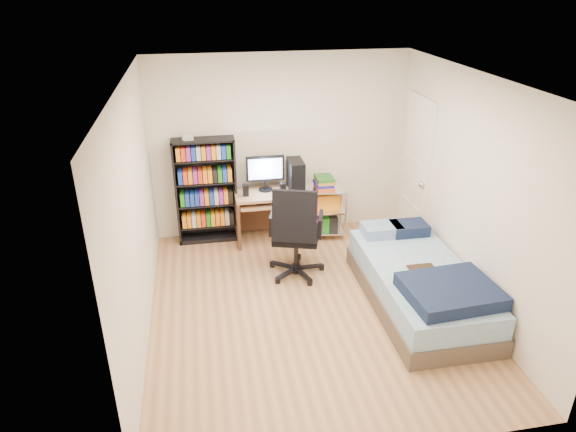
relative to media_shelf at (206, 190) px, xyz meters
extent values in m
cube|color=tan|center=(1.04, -1.84, -0.77)|extent=(3.50, 4.00, 0.04)
cube|color=silver|center=(1.04, -1.84, 1.77)|extent=(3.50, 4.00, 0.04)
cube|color=white|center=(1.04, 0.18, 0.50)|extent=(3.50, 0.04, 2.50)
cube|color=white|center=(1.04, -3.86, 0.50)|extent=(3.50, 0.04, 2.50)
cube|color=white|center=(-0.73, -1.84, 0.50)|extent=(0.04, 4.00, 2.50)
cube|color=white|center=(2.81, -1.84, 0.50)|extent=(0.04, 4.00, 2.50)
cube|color=black|center=(0.00, 0.00, -0.02)|extent=(0.82, 0.27, 1.46)
cube|color=black|center=(0.00, 0.00, -0.52)|extent=(0.76, 0.25, 0.02)
cube|color=red|center=(0.00, -0.01, -0.42)|extent=(0.71, 0.22, 0.17)
cube|color=black|center=(0.00, 0.00, -0.20)|extent=(0.76, 0.25, 0.02)
cube|color=#183BAE|center=(0.00, -0.01, -0.10)|extent=(0.71, 0.22, 0.17)
cube|color=black|center=(0.00, 0.00, 0.12)|extent=(0.76, 0.25, 0.02)
cube|color=orange|center=(0.00, -0.01, 0.22)|extent=(0.71, 0.22, 0.17)
cube|color=black|center=(0.00, 0.00, 0.43)|extent=(0.76, 0.25, 0.02)
cube|color=#1F7D1B|center=(0.00, -0.01, 0.54)|extent=(0.71, 0.22, 0.17)
cube|color=silver|center=(-0.18, 0.00, 0.74)|extent=(0.13, 0.11, 0.06)
cube|color=tan|center=(0.85, -0.17, -0.05)|extent=(0.95, 0.52, 0.04)
cube|color=#38271E|center=(0.39, -0.17, -0.41)|extent=(0.04, 0.52, 0.67)
cube|color=#38271E|center=(1.30, -0.17, -0.41)|extent=(0.04, 0.52, 0.67)
cube|color=#38271E|center=(0.85, 0.08, -0.39)|extent=(0.91, 0.03, 0.62)
cube|color=tan|center=(0.85, -0.24, -0.15)|extent=(0.85, 0.43, 0.02)
cube|color=black|center=(0.85, -0.26, -0.13)|extent=(0.42, 0.14, 0.02)
cube|color=black|center=(0.80, -0.06, 0.28)|extent=(0.51, 0.05, 0.34)
cube|color=silver|center=(0.80, -0.09, 0.28)|extent=(0.46, 0.01, 0.28)
cube|color=black|center=(1.21, -0.12, 0.17)|extent=(0.19, 0.40, 0.42)
cube|color=black|center=(0.52, -0.21, 0.05)|extent=(0.08, 0.08, 0.16)
cube|color=black|center=(1.01, -0.26, 0.05)|extent=(0.08, 0.08, 0.16)
cylinder|color=black|center=(1.03, -1.10, -0.45)|extent=(0.06, 0.06, 0.42)
cube|color=black|center=(1.03, -1.10, -0.22)|extent=(0.66, 0.66, 0.09)
cube|color=black|center=(0.96, -1.33, 0.14)|extent=(0.53, 0.30, 0.61)
cube|color=black|center=(0.75, -1.02, -0.06)|extent=(0.14, 0.33, 0.24)
cube|color=black|center=(1.31, -1.18, -0.06)|extent=(0.14, 0.33, 0.24)
cylinder|color=silver|center=(1.32, -0.35, -0.38)|extent=(0.03, 0.03, 0.74)
cylinder|color=silver|center=(1.85, -0.41, -0.38)|extent=(0.03, 0.03, 0.74)
cylinder|color=silver|center=(1.36, 0.03, -0.38)|extent=(0.03, 0.03, 0.74)
cylinder|color=silver|center=(1.90, -0.03, -0.38)|extent=(0.03, 0.03, 0.74)
cube|color=silver|center=(1.61, -0.19, -0.64)|extent=(0.58, 0.44, 0.02)
cube|color=silver|center=(1.61, -0.19, -0.33)|extent=(0.58, 0.44, 0.02)
cube|color=silver|center=(1.61, -0.19, -0.02)|extent=(0.58, 0.44, 0.02)
cube|color=#C7491C|center=(1.61, -0.19, 0.08)|extent=(0.27, 0.32, 0.17)
cube|color=brown|center=(2.25, -1.99, -0.64)|extent=(1.05, 2.10, 0.21)
cube|color=#9CCCE9|center=(2.25, -1.99, -0.41)|extent=(1.01, 2.06, 0.25)
cube|color=#121D3A|center=(2.30, -2.57, -0.22)|extent=(0.94, 0.80, 0.15)
cube|color=#ABCBF2|center=(2.09, -1.15, -0.22)|extent=(0.47, 0.31, 0.14)
cube|color=#121D3A|center=(2.44, -1.17, -0.22)|extent=(0.44, 0.31, 0.14)
cube|color=#432915|center=(2.25, -2.05, -0.28)|extent=(0.29, 0.23, 0.02)
cube|color=white|center=(2.77, -0.49, 0.25)|extent=(0.05, 0.80, 2.00)
sphere|color=#B8B7BC|center=(2.71, -0.81, 0.20)|extent=(0.08, 0.08, 0.08)
camera|label=1|loc=(-0.05, -6.51, 2.62)|focal=32.00mm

